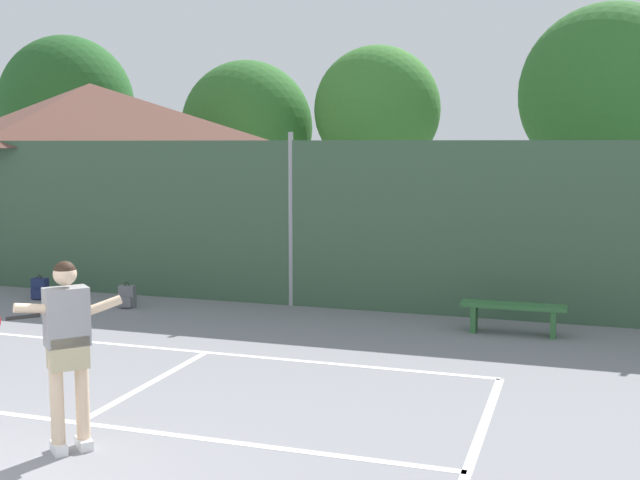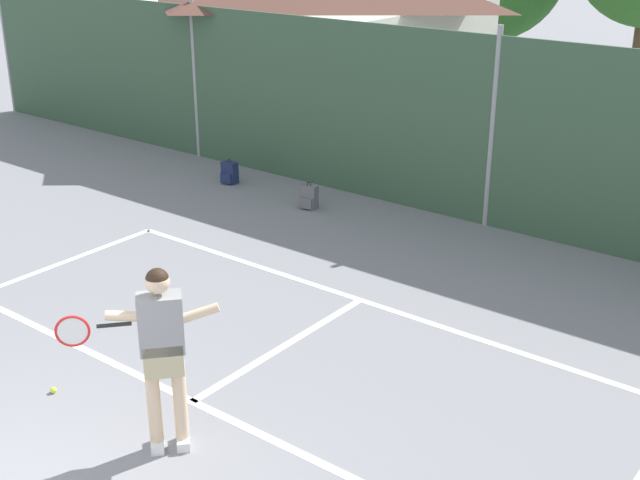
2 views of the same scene
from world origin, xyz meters
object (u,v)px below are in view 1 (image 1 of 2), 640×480
object	(u,v)px
backpack_grey	(127,297)
courtside_bench	(513,311)
tennis_player	(66,338)
backpack_navy	(40,289)

from	to	relation	value
backpack_grey	courtside_bench	size ratio (longest dim) A/B	0.29
tennis_player	backpack_navy	xyz separation A→B (m)	(-5.13, 6.25, -0.92)
backpack_navy	courtside_bench	size ratio (longest dim) A/B	0.29
tennis_player	backpack_grey	distance (m)	6.90
backpack_navy	backpack_grey	distance (m)	2.01
courtside_bench	backpack_navy	bearing A→B (deg)	179.62
backpack_grey	courtside_bench	world-z (taller)	courtside_bench
backpack_navy	courtside_bench	distance (m)	8.79
tennis_player	courtside_bench	world-z (taller)	tennis_player
backpack_grey	backpack_navy	bearing A→B (deg)	175.15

